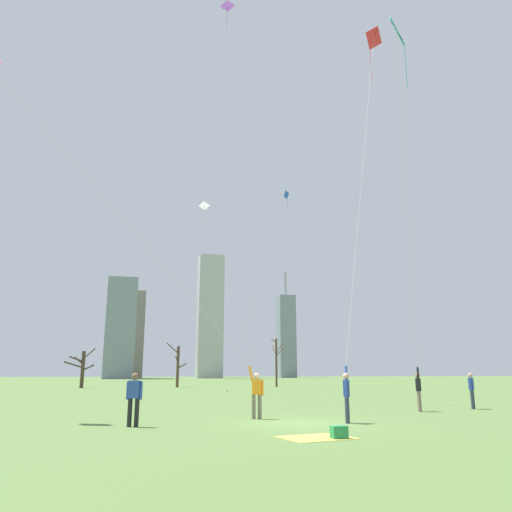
# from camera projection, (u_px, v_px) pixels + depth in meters

# --- Properties ---
(ground_plane) EXTENTS (400.00, 400.00, 0.00)m
(ground_plane) POSITION_uv_depth(u_px,v_px,m) (301.00, 423.00, 16.30)
(ground_plane) COLOR #5B7A3D
(kite_flyer_far_back_teal) EXTENTS (4.55, 7.16, 13.88)m
(kite_flyer_far_back_teal) POSITION_uv_depth(u_px,v_px,m) (415.00, 331.00, 20.65)
(kite_flyer_far_back_teal) COLOR #726656
(kite_flyer_far_back_teal) RESTS_ON ground
(kite_flyer_midfield_right_pink) EXTENTS (12.01, 4.05, 15.38)m
(kite_flyer_midfield_right_pink) POSITION_uv_depth(u_px,v_px,m) (179.00, 297.00, 18.95)
(kite_flyer_midfield_right_pink) COLOR #726656
(kite_flyer_midfield_right_pink) RESTS_ON ground
(kite_flyer_midfield_center_red) EXTENTS (5.64, 5.76, 20.06)m
(kite_flyer_midfield_center_red) POSITION_uv_depth(u_px,v_px,m) (356.00, 276.00, 18.97)
(kite_flyer_midfield_center_red) COLOR #33384C
(kite_flyer_midfield_center_red) RESTS_ON ground
(bystander_watching_nearby) EXTENTS (0.49, 0.29, 1.62)m
(bystander_watching_nearby) POSITION_uv_depth(u_px,v_px,m) (134.00, 396.00, 15.39)
(bystander_watching_nearby) COLOR black
(bystander_watching_nearby) RESTS_ON ground
(bystander_far_off_by_trees) EXTENTS (0.39, 0.39, 1.62)m
(bystander_far_off_by_trees) POSITION_uv_depth(u_px,v_px,m) (472.00, 389.00, 22.92)
(bystander_far_off_by_trees) COLOR #33384C
(bystander_far_off_by_trees) RESTS_ON ground
(distant_kite_low_near_trees_blue) EXTENTS (4.20, 6.06, 17.37)m
(distant_kite_low_near_trees_blue) POSITION_uv_depth(u_px,v_px,m) (278.00, 222.00, 43.79)
(distant_kite_low_near_trees_blue) COLOR blue
(distant_kite_low_near_trees_blue) RESTS_ON ground
(distant_kite_drifting_left_purple) EXTENTS (2.76, 1.01, 28.81)m
(distant_kite_drifting_left_purple) POSITION_uv_depth(u_px,v_px,m) (230.00, 34.00, 36.19)
(distant_kite_drifting_left_purple) COLOR purple
(distant_kite_drifting_left_purple) RESTS_ON ground
(distant_kite_drifting_right_white) EXTENTS (5.26, 0.45, 15.06)m
(distant_kite_drifting_right_white) POSITION_uv_depth(u_px,v_px,m) (210.00, 223.00, 39.21)
(distant_kite_drifting_right_white) COLOR white
(distant_kite_drifting_right_white) RESTS_ON ground
(picnic_spot) EXTENTS (2.03, 1.71, 0.31)m
(picnic_spot) POSITION_uv_depth(u_px,v_px,m) (329.00, 434.00, 12.58)
(picnic_spot) COLOR #D8BF4C
(picnic_spot) RESTS_ON ground
(bare_tree_right_of_center) EXTENTS (1.62, 3.18, 5.60)m
(bare_tree_right_of_center) POSITION_uv_depth(u_px,v_px,m) (276.00, 360.00, 58.54)
(bare_tree_right_of_center) COLOR #4C3828
(bare_tree_right_of_center) RESTS_ON ground
(bare_tree_rightmost) EXTENTS (2.54, 2.07, 5.00)m
(bare_tree_rightmost) POSITION_uv_depth(u_px,v_px,m) (178.00, 365.00, 57.09)
(bare_tree_rightmost) COLOR #4C3828
(bare_tree_rightmost) RESTS_ON ground
(bare_tree_far_right_edge) EXTENTS (3.14, 2.06, 4.39)m
(bare_tree_far_right_edge) POSITION_uv_depth(u_px,v_px,m) (82.00, 367.00, 54.22)
(bare_tree_far_right_edge) COLOR #423326
(bare_tree_far_right_edge) RESTS_ON ground
(skyline_mid_tower_right) EXTENTS (7.81, 5.88, 38.30)m
(skyline_mid_tower_right) POSITION_uv_depth(u_px,v_px,m) (210.00, 315.00, 155.13)
(skyline_mid_tower_right) COLOR #B2B2B7
(skyline_mid_tower_right) RESTS_ON ground
(skyline_mid_tower_left) EXTENTS (5.53, 5.58, 35.37)m
(skyline_mid_tower_left) POSITION_uv_depth(u_px,v_px,m) (286.00, 336.00, 165.30)
(skyline_mid_tower_left) COLOR gray
(skyline_mid_tower_left) RESTS_ON ground
(skyline_wide_slab) EXTENTS (8.01, 11.69, 27.33)m
(skyline_wide_slab) POSITION_uv_depth(u_px,v_px,m) (121.00, 328.00, 137.72)
(skyline_wide_slab) COLOR gray
(skyline_wide_slab) RESTS_ON ground
(skyline_tall_tower) EXTENTS (10.53, 8.45, 26.44)m
(skyline_tall_tower) POSITION_uv_depth(u_px,v_px,m) (126.00, 334.00, 152.76)
(skyline_tall_tower) COLOR gray
(skyline_tall_tower) RESTS_ON ground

